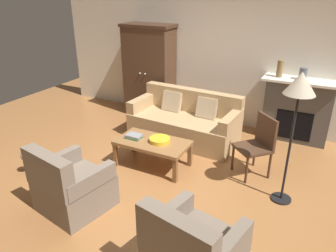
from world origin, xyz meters
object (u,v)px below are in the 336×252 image
coffee_table (153,144)px  armchair_near_right (193,252)px  armchair_near_left (71,187)px  fruit_bowl (160,140)px  floor_lamp (299,92)px  armoire (149,71)px  mantel_vase_slate (303,74)px  fireplace (297,110)px  book_stack (134,136)px  side_chair_wooden (258,142)px  dog (41,159)px  couch (185,122)px  mantel_vase_bronze (280,69)px

coffee_table → armchair_near_right: size_ratio=1.21×
coffee_table → armchair_near_left: size_ratio=1.23×
fruit_bowl → floor_lamp: 2.09m
armoire → mantel_vase_slate: (2.95, 0.06, 0.28)m
fireplace → armchair_near_left: 3.99m
fruit_bowl → book_stack: 0.42m
armchair_near_right → side_chair_wooden: (0.09, 2.16, 0.20)m
armchair_near_left → fruit_bowl: bearing=71.5°
armchair_near_right → floor_lamp: 2.10m
armoire → fruit_bowl: (1.26, -1.86, -0.50)m
fruit_bowl → armchair_near_left: 1.49m
floor_lamp → armchair_near_right: bearing=-108.5°
dog → fruit_bowl: bearing=34.4°
armchair_near_left → floor_lamp: size_ratio=0.53×
armchair_near_right → dog: size_ratio=1.79×
armchair_near_left → fireplace: bearing=57.2°
couch → dog: (-1.37, -2.07, -0.07)m
armchair_near_right → floor_lamp: (0.56, 1.66, 1.16)m
mantel_vase_slate → fruit_bowl: bearing=-131.3°
couch → armchair_near_right: 3.06m
mantel_vase_slate → fireplace: bearing=90.0°
coffee_table → armchair_near_left: (-0.37, -1.37, -0.05)m
couch → side_chair_wooden: size_ratio=2.18×
coffee_table → armchair_near_left: armchair_near_left is taller
fruit_bowl → armchair_near_right: 2.11m
side_chair_wooden → floor_lamp: (0.46, -0.50, 0.96)m
armchair_near_left → side_chair_wooden: bearing=45.8°
book_stack → dog: (-1.04, -0.92, -0.20)m
mantel_vase_bronze → side_chair_wooden: 1.63m
fruit_bowl → mantel_vase_bronze: size_ratio=1.09×
couch → armoire: bearing=146.4°
couch → side_chair_wooden: 1.56m
couch → armchair_near_left: size_ratio=2.19×
fireplace → armchair_near_right: fireplace is taller
fireplace → dog: 4.31m
couch → coffee_table: size_ratio=1.78×
armoire → couch: bearing=-33.6°
fireplace → fruit_bowl: (-1.69, -1.94, -0.12)m
fireplace → mantel_vase_slate: (-0.00, -0.02, 0.65)m
fireplace → side_chair_wooden: (-0.33, -1.47, -0.06)m
fireplace → armoire: bearing=-178.5°
book_stack → mantel_vase_slate: (2.10, 2.00, 0.77)m
fireplace → armoire: (-2.95, -0.08, 0.38)m
floor_lamp → armchair_near_left: bearing=-148.9°
armoire → dog: bearing=-93.7°
fruit_bowl → floor_lamp: bearing=-0.7°
side_chair_wooden → coffee_table: bearing=-160.7°
fruit_bowl → floor_lamp: floor_lamp is taller
armoire → mantel_vase_slate: bearing=1.2°
dog → coffee_table: bearing=35.5°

